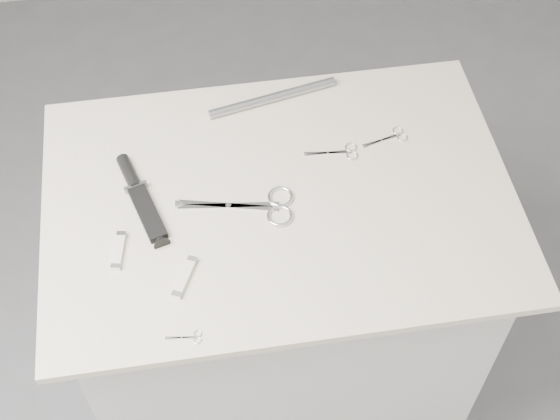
{
  "coord_description": "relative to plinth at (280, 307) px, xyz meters",
  "views": [
    {
      "loc": [
        -0.16,
        -1.01,
        2.22
      ],
      "look_at": [
        -0.0,
        -0.04,
        0.92
      ],
      "focal_mm": 50.0,
      "sensor_mm": 36.0,
      "label": 1
    }
  ],
  "objects": [
    {
      "name": "metal_rail",
      "position": [
        0.03,
        0.28,
        0.48
      ],
      "size": [
        0.31,
        0.09,
        0.02
      ],
      "primitive_type": "cylinder",
      "rotation": [
        0.0,
        1.57,
        0.21
      ],
      "color": "gray",
      "rests_on": "display_board"
    },
    {
      "name": "ground",
      "position": [
        0.0,
        0.0,
        -0.46
      ],
      "size": [
        4.0,
        4.0,
        0.01
      ],
      "primitive_type": "cube",
      "color": "slate",
      "rests_on": "ground"
    },
    {
      "name": "display_board",
      "position": [
        0.0,
        0.0,
        0.46
      ],
      "size": [
        1.0,
        0.7,
        0.02
      ],
      "primitive_type": "cube",
      "color": "beige",
      "rests_on": "plinth"
    },
    {
      "name": "tiny_scissors",
      "position": [
        -0.22,
        -0.31,
        0.47
      ],
      "size": [
        0.07,
        0.03,
        0.0
      ],
      "rotation": [
        0.0,
        0.0,
        -0.11
      ],
      "color": "silver",
      "rests_on": "display_board"
    },
    {
      "name": "pocket_knife_b",
      "position": [
        -0.34,
        -0.09,
        0.48
      ],
      "size": [
        0.04,
        0.09,
        0.01
      ],
      "rotation": [
        0.0,
        0.0,
        1.39
      ],
      "color": "silver",
      "rests_on": "display_board"
    },
    {
      "name": "plinth",
      "position": [
        0.0,
        0.0,
        0.0
      ],
      "size": [
        0.9,
        0.6,
        0.9
      ],
      "primitive_type": "cube",
      "color": "silver",
      "rests_on": "ground"
    },
    {
      "name": "sheathed_knife",
      "position": [
        -0.29,
        0.04,
        0.48
      ],
      "size": [
        0.1,
        0.24,
        0.03
      ],
      "rotation": [
        0.0,
        0.0,
        1.86
      ],
      "color": "black",
      "rests_on": "display_board"
    },
    {
      "name": "large_shears",
      "position": [
        -0.04,
        -0.02,
        0.47
      ],
      "size": [
        0.25,
        0.11,
        0.01
      ],
      "rotation": [
        0.0,
        0.0,
        -0.18
      ],
      "color": "silver",
      "rests_on": "display_board"
    },
    {
      "name": "pocket_knife_a",
      "position": [
        -0.22,
        -0.18,
        0.48
      ],
      "size": [
        0.06,
        0.09,
        0.01
      ],
      "rotation": [
        0.0,
        0.0,
        1.12
      ],
      "color": "silver",
      "rests_on": "display_board"
    },
    {
      "name": "embroidery_scissors_a",
      "position": [
        0.15,
        0.1,
        0.47
      ],
      "size": [
        0.12,
        0.05,
        0.0
      ],
      "rotation": [
        0.0,
        0.0,
        -0.08
      ],
      "color": "silver",
      "rests_on": "display_board"
    },
    {
      "name": "embroidery_scissors_b",
      "position": [
        0.27,
        0.13,
        0.47
      ],
      "size": [
        0.11,
        0.05,
        0.0
      ],
      "rotation": [
        0.0,
        0.0,
        0.26
      ],
      "color": "silver",
      "rests_on": "display_board"
    }
  ]
}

